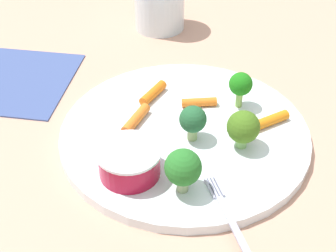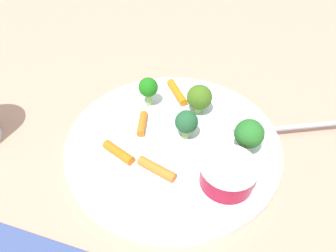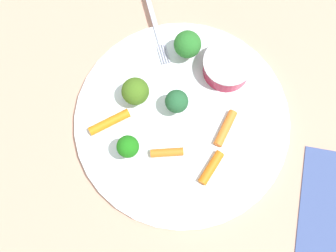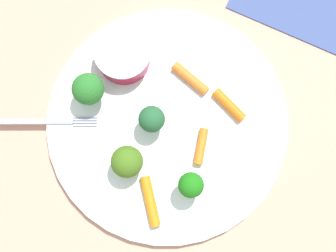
# 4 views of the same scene
# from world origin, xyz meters

# --- Properties ---
(ground_plane) EXTENTS (2.40, 2.40, 0.00)m
(ground_plane) POSITION_xyz_m (0.00, 0.00, 0.00)
(ground_plane) COLOR tan
(plate) EXTENTS (0.29, 0.29, 0.01)m
(plate) POSITION_xyz_m (0.00, 0.00, 0.01)
(plate) COLOR white
(plate) RESTS_ON ground_plane
(sauce_cup) EXTENTS (0.07, 0.07, 0.03)m
(sauce_cup) POSITION_xyz_m (-0.04, -0.08, 0.03)
(sauce_cup) COLOR maroon
(sauce_cup) RESTS_ON plate
(broccoli_floret_0) EXTENTS (0.04, 0.04, 0.04)m
(broccoli_floret_0) POSITION_xyz_m (0.07, -0.02, 0.04)
(broccoli_floret_0) COLOR #85BB64
(broccoli_floret_0) RESTS_ON plate
(broccoli_floret_1) EXTENTS (0.03, 0.03, 0.04)m
(broccoli_floret_1) POSITION_xyz_m (0.01, -0.01, 0.04)
(broccoli_floret_1) COLOR #93B26D
(broccoli_floret_1) RESTS_ON plate
(broccoli_floret_2) EXTENTS (0.04, 0.04, 0.05)m
(broccoli_floret_2) POSITION_xyz_m (0.02, -0.09, 0.04)
(broccoli_floret_2) COLOR #95AB74
(broccoli_floret_2) RESTS_ON plate
(broccoli_floret_3) EXTENTS (0.03, 0.03, 0.05)m
(broccoli_floret_3) POSITION_xyz_m (0.06, 0.06, 0.04)
(broccoli_floret_3) COLOR #8ABB58
(broccoli_floret_3) RESTS_ON plate
(carrot_stick_0) EXTENTS (0.02, 0.05, 0.01)m
(carrot_stick_0) POSITION_xyz_m (-0.06, -0.00, 0.02)
(carrot_stick_0) COLOR orange
(carrot_stick_0) RESTS_ON plate
(carrot_stick_1) EXTENTS (0.05, 0.05, 0.01)m
(carrot_stick_1) POSITION_xyz_m (0.09, 0.03, 0.02)
(carrot_stick_1) COLOR orange
(carrot_stick_1) RESTS_ON plate
(carrot_stick_2) EXTENTS (0.04, 0.02, 0.01)m
(carrot_stick_2) POSITION_xyz_m (0.01, 0.05, 0.02)
(carrot_stick_2) COLOR orange
(carrot_stick_2) RESTS_ON plate
(carrot_stick_3) EXTENTS (0.03, 0.05, 0.01)m
(carrot_stick_3) POSITION_xyz_m (-0.05, 0.06, 0.02)
(carrot_stick_3) COLOR orange
(carrot_stick_3) RESTS_ON plate
(fork) EXTENTS (0.10, 0.17, 0.00)m
(fork) POSITION_xyz_m (0.08, -0.15, 0.01)
(fork) COLOR #ABACC3
(fork) RESTS_ON plate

